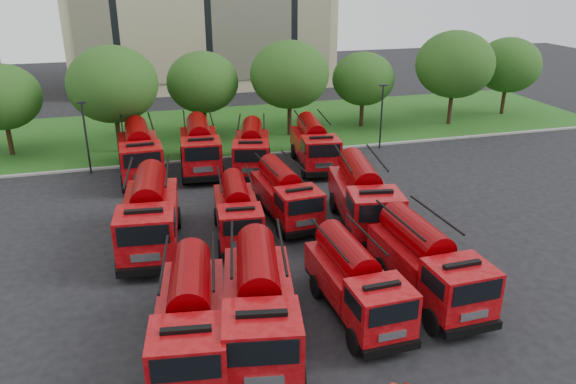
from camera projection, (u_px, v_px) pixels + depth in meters
name	position (u px, v px, depth m)	size (l,w,h in m)	color
ground	(296.00, 274.00, 26.58)	(140.00, 140.00, 0.00)	black
lawn	(214.00, 130.00, 49.78)	(70.00, 16.00, 0.12)	#244C14
curb	(230.00, 157.00, 42.54)	(70.00, 0.30, 0.14)	gray
tree_1	(2.00, 97.00, 41.45)	(5.71, 5.71, 6.98)	#382314
tree_2	(113.00, 84.00, 41.80)	(6.72, 6.72, 8.22)	#382314
tree_3	(203.00, 82.00, 46.02)	(5.88, 5.88, 7.19)	#382314
tree_4	(290.00, 75.00, 46.22)	(6.55, 6.55, 8.01)	#382314
tree_5	(363.00, 79.00, 49.17)	(5.46, 5.46, 6.68)	#382314
tree_6	(455.00, 64.00, 49.39)	(6.89, 6.89, 8.42)	#382314
tree_7	(508.00, 65.00, 53.17)	(6.05, 6.05, 7.39)	#382314
lamp_post_0	(86.00, 134.00, 38.38)	(0.60, 0.25, 5.11)	black
lamp_post_1	(382.00, 113.00, 43.84)	(0.60, 0.25, 5.11)	black
fire_truck_0	(191.00, 318.00, 20.41)	(3.50, 7.55, 3.31)	black
fire_truck_1	(259.00, 303.00, 21.11)	(3.96, 8.00, 3.48)	black
fire_truck_2	(356.00, 282.00, 23.01)	(2.64, 6.73, 3.03)	black
fire_truck_3	(427.00, 263.00, 24.25)	(2.85, 7.26, 3.26)	black
fire_truck_4	(150.00, 214.00, 28.63)	(3.52, 8.11, 3.58)	black
fire_truck_5	(237.00, 211.00, 29.76)	(2.85, 6.58, 2.91)	black
fire_truck_6	(285.00, 194.00, 31.88)	(2.81, 6.77, 3.01)	black
fire_truck_7	(363.00, 196.00, 30.96)	(3.86, 8.01, 3.50)	black
fire_truck_8	(140.00, 152.00, 38.28)	(3.00, 7.77, 3.51)	black
fire_truck_9	(200.00, 146.00, 39.58)	(3.23, 7.72, 3.43)	black
fire_truck_10	(252.00, 148.00, 39.50)	(3.95, 7.40, 3.20)	black
fire_truck_11	(314.00, 144.00, 40.38)	(3.31, 7.41, 3.26)	black
firefighter_2	(444.00, 291.00, 25.14)	(0.88, 0.50, 1.50)	#9E230C
firefighter_3	(473.00, 308.00, 23.93)	(1.17, 0.60, 1.81)	black
firefighter_4	(194.00, 305.00, 24.10)	(0.78, 0.51, 1.58)	black
firefighter_5	(376.00, 217.00, 32.59)	(1.65, 0.71, 1.78)	#9E230C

